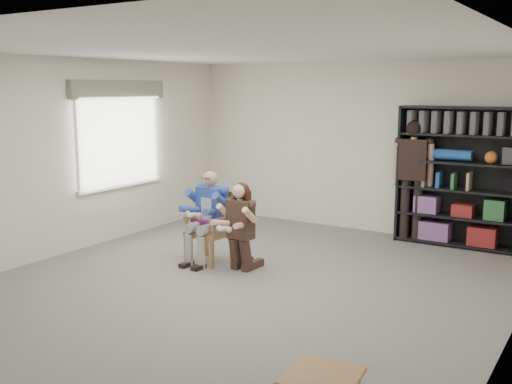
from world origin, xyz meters
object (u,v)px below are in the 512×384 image
Objects in this scene: seated_man at (209,217)px; bookshelf at (458,177)px; kneeling_woman at (239,227)px; armchair at (209,227)px; standing_man at (412,182)px.

seated_man is 3.80m from bookshelf.
seated_man is at bearing -134.80° from bookshelf.
kneeling_woman is at bearing -8.48° from seated_man.
armchair is at bearing -134.80° from bookshelf.
bookshelf is (2.66, 2.68, 0.56)m from armchair.
standing_man is at bearing -172.38° from bookshelf.
seated_man is at bearing -137.20° from standing_man.
kneeling_woman is at bearing -127.15° from standing_man.
kneeling_woman is at bearing -8.48° from armchair.
standing_man reaches higher than seated_man.
seated_man is (0.00, 0.00, 0.15)m from armchair.
kneeling_woman is 3.52m from bookshelf.
armchair is at bearing 0.00° from seated_man.
kneeling_woman is (0.58, -0.12, -0.05)m from seated_man.
seated_man is 1.09× the size of kneeling_woman.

